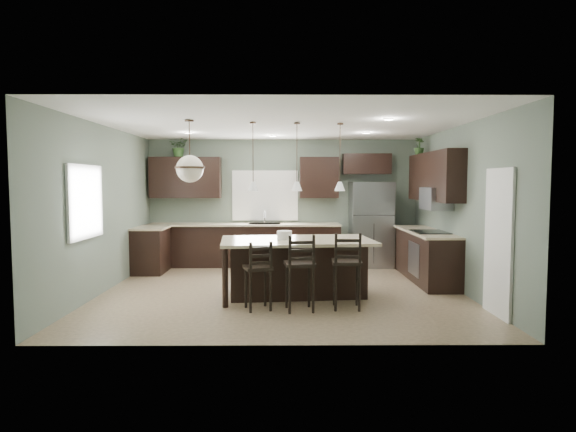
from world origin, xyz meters
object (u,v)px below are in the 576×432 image
(bar_stool_right, at_px, (347,270))
(plant_back_left, at_px, (179,147))
(kitchen_island, at_px, (297,268))
(bar_stool_center, at_px, (300,272))
(bar_stool_left, at_px, (258,275))
(serving_dish, at_px, (284,235))
(refrigerator, at_px, (371,224))

(bar_stool_right, distance_m, plant_back_left, 5.33)
(kitchen_island, xyz_separation_m, bar_stool_right, (0.71, -0.81, 0.10))
(bar_stool_right, bearing_deg, plant_back_left, 133.79)
(bar_stool_center, xyz_separation_m, bar_stool_right, (0.69, 0.11, 0.01))
(bar_stool_left, xyz_separation_m, plant_back_left, (-1.93, 3.77, 2.12))
(bar_stool_left, relative_size, plant_back_left, 2.25)
(serving_dish, bearing_deg, refrigerator, 55.78)
(kitchen_island, distance_m, bar_stool_right, 1.08)
(refrigerator, xyz_separation_m, bar_stool_center, (-1.67, -3.68, -0.37))
(bar_stool_left, bearing_deg, refrigerator, 40.20)
(plant_back_left, bearing_deg, bar_stool_center, -56.58)
(kitchen_island, height_order, bar_stool_center, bar_stool_center)
(kitchen_island, relative_size, bar_stool_right, 2.14)
(serving_dish, height_order, plant_back_left, plant_back_left)
(bar_stool_left, relative_size, bar_stool_center, 0.90)
(bar_stool_left, bearing_deg, bar_stool_center, -23.28)
(bar_stool_left, height_order, bar_stool_center, bar_stool_center)
(serving_dish, height_order, bar_stool_right, bar_stool_right)
(serving_dish, bearing_deg, bar_stool_center, -76.46)
(bar_stool_left, bearing_deg, kitchen_island, 38.34)
(kitchen_island, bearing_deg, plant_back_left, 125.23)
(bar_stool_left, xyz_separation_m, bar_stool_center, (0.60, -0.06, 0.05))
(kitchen_island, height_order, serving_dish, serving_dish)
(serving_dish, distance_m, bar_stool_center, 1.03)
(kitchen_island, bearing_deg, bar_stool_center, -94.41)
(bar_stool_left, bearing_deg, serving_dish, 47.92)
(kitchen_island, xyz_separation_m, plant_back_left, (-2.51, 2.91, 2.16))
(bar_stool_left, bearing_deg, bar_stool_right, -15.24)
(refrigerator, relative_size, kitchen_island, 0.77)
(bar_stool_center, relative_size, plant_back_left, 2.49)
(plant_back_left, bearing_deg, bar_stool_left, -62.94)
(bar_stool_left, xyz_separation_m, bar_stool_right, (1.29, 0.06, 0.06))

